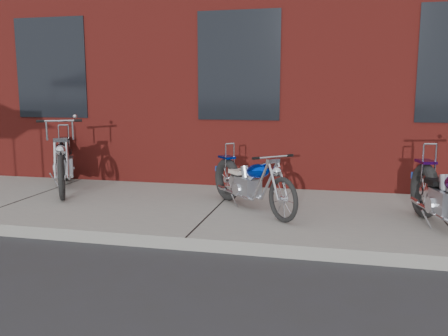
# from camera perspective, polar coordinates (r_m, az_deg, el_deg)

# --- Properties ---
(ground) EXTENTS (120.00, 120.00, 0.00)m
(ground) POSITION_cam_1_polar(r_m,az_deg,el_deg) (5.45, -4.63, -9.88)
(ground) COLOR #2D2E32
(ground) RESTS_ON ground
(sidewalk) EXTENTS (22.00, 3.00, 0.15)m
(sidewalk) POSITION_cam_1_polar(r_m,az_deg,el_deg) (6.81, -0.81, -5.28)
(sidewalk) COLOR gray
(sidewalk) RESTS_ON ground
(building_brick) EXTENTS (22.00, 10.00, 8.00)m
(building_brick) POSITION_cam_1_polar(r_m,az_deg,el_deg) (13.19, 6.30, 18.85)
(building_brick) COLOR maroon
(building_brick) RESTS_ON ground
(chopper_blue) EXTENTS (1.43, 1.53, 0.87)m
(chopper_blue) POSITION_cam_1_polar(r_m,az_deg,el_deg) (6.58, 3.22, -1.93)
(chopper_blue) COLOR black
(chopper_blue) RESTS_ON sidewalk
(chopper_third) EXTENTS (1.26, 2.12, 1.21)m
(chopper_third) POSITION_cam_1_polar(r_m,az_deg,el_deg) (8.39, -18.72, 0.49)
(chopper_third) COLOR black
(chopper_third) RESTS_ON sidewalk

